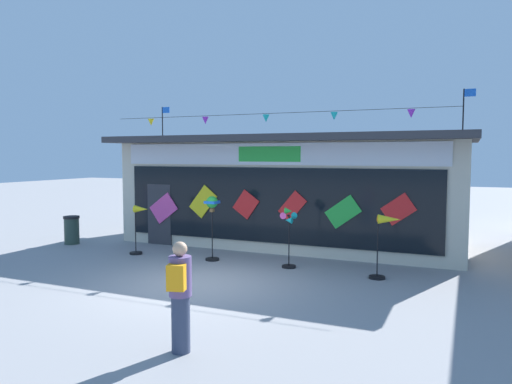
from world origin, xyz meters
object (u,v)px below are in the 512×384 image
kite_shop_building (292,190)px  wind_spinner_left (212,212)px  wind_spinner_far_left (139,222)px  wind_spinner_center_right (385,235)px  person_near_camera (180,294)px  wind_spinner_center_left (289,230)px  trash_bin (72,230)px

kite_shop_building → wind_spinner_left: size_ratio=6.24×
kite_shop_building → wind_spinner_left: 3.70m
wind_spinner_far_left → wind_spinner_center_right: size_ratio=0.94×
person_near_camera → wind_spinner_center_left: bearing=-102.5°
wind_spinner_far_left → person_near_camera: person_near_camera is taller
trash_bin → kite_shop_building: bearing=25.5°
wind_spinner_left → person_near_camera: wind_spinner_left is taller
wind_spinner_left → trash_bin: bearing=176.6°
wind_spinner_far_left → person_near_camera: (5.04, -5.62, -0.08)m
wind_spinner_center_left → wind_spinner_center_right: (2.50, -0.19, 0.06)m
person_near_camera → wind_spinner_far_left: bearing=-64.5°
wind_spinner_center_right → kite_shop_building: bearing=134.8°
wind_spinner_center_left → wind_spinner_left: bearing=-179.8°
wind_spinner_far_left → wind_spinner_center_right: wind_spinner_center_right is taller
wind_spinner_center_left → wind_spinner_center_right: bearing=-4.2°
kite_shop_building → wind_spinner_center_left: 3.76m
wind_spinner_center_right → wind_spinner_center_left: bearing=175.8°
kite_shop_building → wind_spinner_far_left: 5.14m
wind_spinner_center_left → wind_spinner_far_left: bearing=-177.8°
wind_spinner_far_left → kite_shop_building: bearing=46.4°
wind_spinner_center_right → trash_bin: (-10.30, 0.50, -0.60)m
wind_spinner_center_left → wind_spinner_center_right: wind_spinner_center_left is taller
wind_spinner_center_left → trash_bin: 7.82m
kite_shop_building → wind_spinner_center_right: bearing=-45.2°
wind_spinner_center_left → trash_bin: size_ratio=1.70×
person_near_camera → kite_shop_building: bearing=-96.9°
trash_bin → wind_spinner_center_left: bearing=-2.3°
wind_spinner_left → wind_spinner_far_left: bearing=-175.9°
kite_shop_building → wind_spinner_left: kite_shop_building is taller
trash_bin → person_near_camera: bearing=-36.8°
kite_shop_building → wind_spinner_center_right: (3.65, -3.68, -0.73)m
kite_shop_building → wind_spinner_center_right: 5.23m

